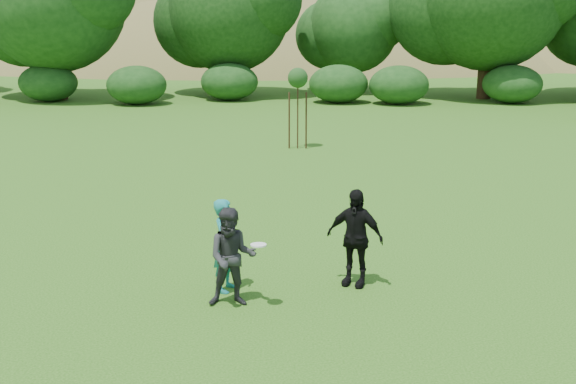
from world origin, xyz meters
The scene contains 8 objects.
ground centered at (0.00, 0.00, 0.00)m, with size 120.00×120.00×0.00m, color #19470C.
player_teal centered at (-1.02, 0.22, 0.84)m, with size 0.61×0.40×1.68m, color #197474.
player_grey centered at (-0.84, -0.43, 0.85)m, with size 0.83×0.65×1.71m, color #2A2A2D.
player_black centered at (1.27, 0.55, 0.90)m, with size 1.05×0.44×1.80m, color black.
frisbee centered at (-0.38, -0.58, 1.12)m, with size 0.27×0.27×0.04m.
sapling centered at (0.05, 13.48, 2.42)m, with size 0.70×0.70×2.85m.
hillside centered at (-0.56, 68.45, -11.97)m, with size 150.00×72.00×52.00m.
tree_row centered at (3.23, 28.68, 4.87)m, with size 53.92×10.38×9.62m.
Camera 1 is at (0.42, -11.81, 4.93)m, focal length 45.00 mm.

